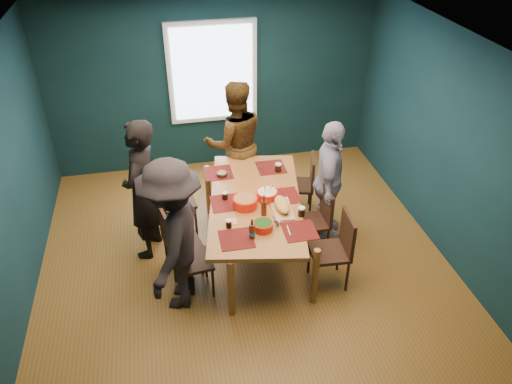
% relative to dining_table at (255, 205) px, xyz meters
% --- Properties ---
extents(room, '(5.01, 5.01, 2.71)m').
position_rel_dining_table_xyz_m(room, '(-0.17, 0.18, 0.63)').
color(room, brown).
rests_on(room, ground).
extents(dining_table, '(1.44, 2.30, 0.81)m').
position_rel_dining_table_xyz_m(dining_table, '(0.00, 0.00, 0.00)').
color(dining_table, brown).
rests_on(dining_table, floor).
extents(chair_left_far, '(0.50, 0.50, 0.99)m').
position_rel_dining_table_xyz_m(chair_left_far, '(-1.01, 0.63, -0.16)').
color(chair_left_far, '#301E10').
rests_on(chair_left_far, floor).
extents(chair_left_mid, '(0.48, 0.48, 0.89)m').
position_rel_dining_table_xyz_m(chair_left_mid, '(-1.00, -0.16, -0.22)').
color(chair_left_mid, '#301E10').
rests_on(chair_left_mid, floor).
extents(chair_left_near, '(0.45, 0.45, 0.91)m').
position_rel_dining_table_xyz_m(chair_left_near, '(-0.91, -0.54, -0.21)').
color(chair_left_near, '#301E10').
rests_on(chair_left_near, floor).
extents(chair_right_far, '(0.49, 0.49, 0.88)m').
position_rel_dining_table_xyz_m(chair_right_far, '(0.85, 0.75, -0.22)').
color(chair_right_far, '#301E10').
rests_on(chair_right_far, floor).
extents(chair_right_mid, '(0.40, 0.40, 0.88)m').
position_rel_dining_table_xyz_m(chair_right_mid, '(0.79, -0.08, -0.22)').
color(chair_right_mid, '#301E10').
rests_on(chair_right_mid, floor).
extents(chair_right_near, '(0.45, 0.45, 0.94)m').
position_rel_dining_table_xyz_m(chair_right_near, '(0.81, -0.71, -0.19)').
color(chair_right_near, '#301E10').
rests_on(chair_right_near, floor).
extents(person_far_left, '(0.62, 0.77, 1.82)m').
position_rel_dining_table_xyz_m(person_far_left, '(-1.32, 0.32, 0.17)').
color(person_far_left, black).
rests_on(person_far_left, floor).
extents(person_back, '(0.92, 0.74, 1.81)m').
position_rel_dining_table_xyz_m(person_back, '(-0.02, 1.30, 0.17)').
color(person_back, black).
rests_on(person_back, floor).
extents(person_right, '(0.70, 1.04, 1.64)m').
position_rel_dining_table_xyz_m(person_right, '(0.99, 0.19, 0.09)').
color(person_right, white).
rests_on(person_right, floor).
extents(person_near_left, '(1.02, 1.33, 1.81)m').
position_rel_dining_table_xyz_m(person_near_left, '(-1.01, -0.64, 0.17)').
color(person_near_left, black).
rests_on(person_near_left, floor).
extents(bowl_salad, '(0.29, 0.29, 0.12)m').
position_rel_dining_table_xyz_m(bowl_salad, '(-0.15, -0.11, 0.14)').
color(bowl_salad, red).
rests_on(bowl_salad, dining_table).
extents(bowl_dumpling, '(0.26, 0.26, 0.24)m').
position_rel_dining_table_xyz_m(bowl_dumpling, '(0.14, -0.01, 0.13)').
color(bowl_dumpling, red).
rests_on(bowl_dumpling, dining_table).
extents(bowl_herbs, '(0.23, 0.23, 0.10)m').
position_rel_dining_table_xyz_m(bowl_herbs, '(-0.04, -0.58, 0.13)').
color(bowl_herbs, red).
rests_on(bowl_herbs, dining_table).
extents(cutting_board, '(0.28, 0.57, 0.12)m').
position_rel_dining_table_xyz_m(cutting_board, '(0.26, -0.27, 0.13)').
color(cutting_board, tan).
rests_on(cutting_board, dining_table).
extents(small_bowl, '(0.13, 0.13, 0.06)m').
position_rel_dining_table_xyz_m(small_bowl, '(-0.31, 0.61, 0.11)').
color(small_bowl, black).
rests_on(small_bowl, dining_table).
extents(beer_bottle_a, '(0.07, 0.07, 0.25)m').
position_rel_dining_table_xyz_m(beer_bottle_a, '(-0.18, -0.71, 0.17)').
color(beer_bottle_a, '#451D0C').
rests_on(beer_bottle_a, dining_table).
extents(beer_bottle_b, '(0.07, 0.07, 0.26)m').
position_rel_dining_table_xyz_m(beer_bottle_b, '(0.03, -0.32, 0.18)').
color(beer_bottle_b, '#451D0C').
rests_on(beer_bottle_b, dining_table).
extents(cola_glass_a, '(0.07, 0.07, 0.10)m').
position_rel_dining_table_xyz_m(cola_glass_a, '(-0.40, -0.47, 0.13)').
color(cola_glass_a, black).
rests_on(cola_glass_a, dining_table).
extents(cola_glass_b, '(0.08, 0.08, 0.11)m').
position_rel_dining_table_xyz_m(cola_glass_b, '(0.45, -0.42, 0.14)').
color(cola_glass_b, black).
rests_on(cola_glass_b, dining_table).
extents(cola_glass_c, '(0.08, 0.08, 0.12)m').
position_rel_dining_table_xyz_m(cola_glass_c, '(0.42, 0.58, 0.14)').
color(cola_glass_c, black).
rests_on(cola_glass_c, dining_table).
extents(cola_glass_d, '(0.07, 0.07, 0.10)m').
position_rel_dining_table_xyz_m(cola_glass_d, '(-0.36, 0.08, 0.13)').
color(cola_glass_d, black).
rests_on(cola_glass_d, dining_table).
extents(napkin_a, '(0.18, 0.18, 0.00)m').
position_rel_dining_table_xyz_m(napkin_a, '(0.34, 0.05, 0.08)').
color(napkin_a, '#E56F60').
rests_on(napkin_a, dining_table).
extents(napkin_b, '(0.12, 0.12, 0.00)m').
position_rel_dining_table_xyz_m(napkin_b, '(-0.35, -0.37, 0.08)').
color(napkin_b, '#E56F60').
rests_on(napkin_b, dining_table).
extents(napkin_c, '(0.21, 0.21, 0.00)m').
position_rel_dining_table_xyz_m(napkin_c, '(0.37, -0.66, 0.08)').
color(napkin_c, '#E56F60').
rests_on(napkin_c, dining_table).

